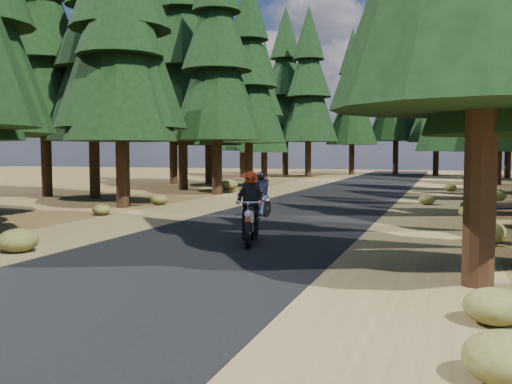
# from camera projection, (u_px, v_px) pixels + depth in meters

# --- Properties ---
(ground) EXTENTS (120.00, 120.00, 0.00)m
(ground) POSITION_uv_depth(u_px,v_px,m) (238.00, 238.00, 14.81)
(ground) COLOR #49381A
(ground) RESTS_ON ground
(road) EXTENTS (6.00, 100.00, 0.01)m
(road) POSITION_uv_depth(u_px,v_px,m) (289.00, 217.00, 19.53)
(road) COLOR black
(road) RESTS_ON ground
(shoulder_l) EXTENTS (3.20, 100.00, 0.01)m
(shoulder_l) POSITION_uv_depth(u_px,v_px,m) (168.00, 213.00, 21.00)
(shoulder_l) COLOR brown
(shoulder_l) RESTS_ON ground
(shoulder_r) EXTENTS (3.20, 100.00, 0.01)m
(shoulder_r) POSITION_uv_depth(u_px,v_px,m) (429.00, 222.00, 18.06)
(shoulder_r) COLOR brown
(shoulder_r) RESTS_ON ground
(pine_forest) EXTENTS (34.59, 55.08, 16.32)m
(pine_forest) POSITION_uv_depth(u_px,v_px,m) (360.00, 58.00, 34.15)
(pine_forest) COLOR black
(pine_forest) RESTS_ON ground
(understory_shrubs) EXTENTS (15.32, 29.25, 0.64)m
(understory_shrubs) POSITION_uv_depth(u_px,v_px,m) (327.00, 205.00, 21.26)
(understory_shrubs) COLOR #474C1E
(understory_shrubs) RESTS_ON ground
(rider_lead) EXTENTS (1.08, 2.06, 1.76)m
(rider_lead) POSITION_uv_depth(u_px,v_px,m) (250.00, 220.00, 13.75)
(rider_lead) COLOR silver
(rider_lead) RESTS_ON road
(rider_follow) EXTENTS (0.79, 1.81, 1.56)m
(rider_follow) POSITION_uv_depth(u_px,v_px,m) (259.00, 203.00, 19.04)
(rider_follow) COLOR maroon
(rider_follow) RESTS_ON road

